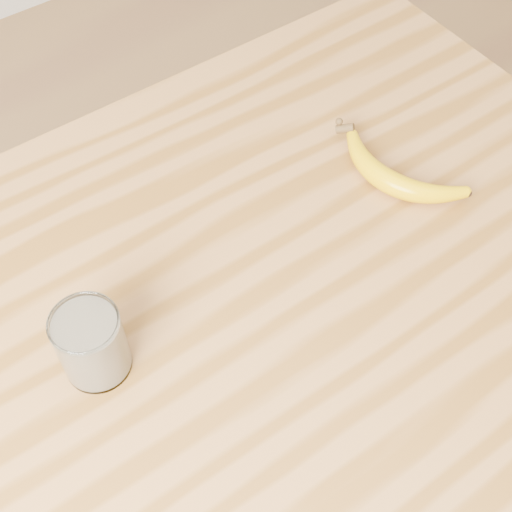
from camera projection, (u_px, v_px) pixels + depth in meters
table at (229, 361)px, 0.96m from camera, size 1.20×0.80×0.90m
smoothie_glass at (92, 344)px, 0.78m from camera, size 0.08×0.08×0.10m
banana at (390, 183)px, 0.95m from camera, size 0.17×0.28×0.03m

